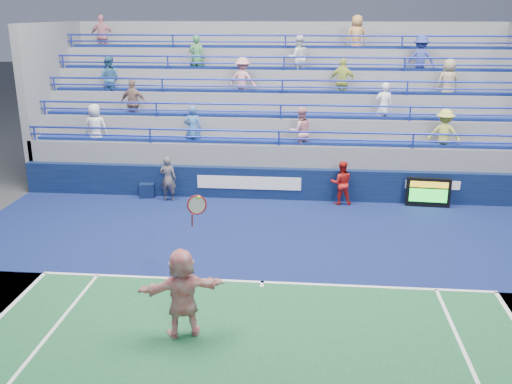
# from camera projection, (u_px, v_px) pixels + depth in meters

# --- Properties ---
(ground) EXTENTS (120.00, 120.00, 0.00)m
(ground) POSITION_uv_depth(u_px,v_px,m) (262.00, 283.00, 13.74)
(ground) COLOR #333538
(sponsor_wall) EXTENTS (18.00, 0.32, 1.10)m
(sponsor_wall) POSITION_uv_depth(u_px,v_px,m) (278.00, 184.00, 19.74)
(sponsor_wall) COLOR #0A1338
(sponsor_wall) RESTS_ON ground
(bleacher_stand) EXTENTS (18.00, 5.60, 6.13)m
(bleacher_stand) POSITION_uv_depth(u_px,v_px,m) (284.00, 133.00, 23.02)
(bleacher_stand) COLOR slate
(bleacher_stand) RESTS_ON ground
(serve_speed_board) EXTENTS (1.45, 0.26, 1.00)m
(serve_speed_board) POSITION_uv_depth(u_px,v_px,m) (428.00, 193.00, 18.94)
(serve_speed_board) COLOR black
(serve_speed_board) RESTS_ON ground
(judge_chair) EXTENTS (0.58, 0.58, 0.90)m
(judge_chair) POSITION_uv_depth(u_px,v_px,m) (147.00, 189.00, 20.04)
(judge_chair) COLOR #0C1739
(judge_chair) RESTS_ON ground
(tennis_player) EXTENTS (1.81, 1.08, 2.98)m
(tennis_player) POSITION_uv_depth(u_px,v_px,m) (182.00, 293.00, 11.27)
(tennis_player) COLOR white
(tennis_player) RESTS_ON ground
(line_judge) EXTENTS (0.57, 0.38, 1.56)m
(line_judge) POSITION_uv_depth(u_px,v_px,m) (168.00, 179.00, 19.50)
(line_judge) COLOR #161E3D
(line_judge) RESTS_ON ground
(ball_girl) EXTENTS (0.77, 0.61, 1.50)m
(ball_girl) POSITION_uv_depth(u_px,v_px,m) (341.00, 183.00, 19.12)
(ball_girl) COLOR red
(ball_girl) RESTS_ON ground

